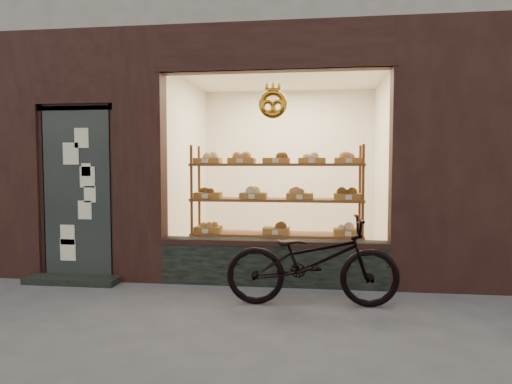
# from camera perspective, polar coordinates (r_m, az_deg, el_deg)

# --- Properties ---
(ground) EXTENTS (90.00, 90.00, 0.00)m
(ground) POSITION_cam_1_polar(r_m,az_deg,el_deg) (3.71, -8.38, -19.63)
(ground) COLOR #474747
(display_shelf) EXTENTS (2.20, 0.45, 1.70)m
(display_shelf) POSITION_cam_1_polar(r_m,az_deg,el_deg) (5.88, 2.57, -2.06)
(display_shelf) COLOR brown
(display_shelf) RESTS_ON ground
(bicycle) EXTENTS (1.79, 0.69, 0.93)m
(bicycle) POSITION_cam_1_polar(r_m,az_deg,el_deg) (4.77, 7.02, -8.53)
(bicycle) COLOR black
(bicycle) RESTS_ON ground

